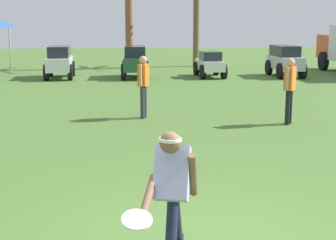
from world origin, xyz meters
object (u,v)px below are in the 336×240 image
(frisbee_in_flight, at_px, (137,220))
(frisbee_thrower, at_px, (172,189))
(parked_car_slot_d, at_px, (285,60))
(teammate_midfield, at_px, (290,85))
(parked_car_slot_b, at_px, (135,61))
(teammate_near_sideline, at_px, (143,81))
(parked_car_slot_c, at_px, (210,64))
(palm_tree_right_of_centre, at_px, (196,5))
(parked_car_slot_a, at_px, (60,61))

(frisbee_in_flight, bearing_deg, frisbee_thrower, 59.84)
(frisbee_thrower, relative_size, parked_car_slot_d, 0.59)
(parked_car_slot_d, bearing_deg, frisbee_in_flight, -111.97)
(frisbee_in_flight, xyz_separation_m, teammate_midfield, (3.86, 7.44, 0.19))
(parked_car_slot_b, bearing_deg, teammate_near_sideline, -90.69)
(parked_car_slot_c, xyz_separation_m, palm_tree_right_of_centre, (0.18, 5.20, 2.60))
(frisbee_thrower, xyz_separation_m, teammate_near_sideline, (0.11, 7.91, 0.15))
(frisbee_thrower, xyz_separation_m, frisbee_in_flight, (-0.37, -0.64, -0.05))
(teammate_midfield, bearing_deg, palm_tree_right_of_centre, 89.57)
(frisbee_thrower, distance_m, parked_car_slot_d, 18.19)
(parked_car_slot_b, bearing_deg, parked_car_slot_d, -1.66)
(teammate_near_sideline, xyz_separation_m, parked_car_slot_b, (0.11, 9.19, -0.22))
(teammate_near_sideline, bearing_deg, parked_car_slot_b, 89.31)
(frisbee_in_flight, relative_size, teammate_near_sideline, 0.19)
(parked_car_slot_a, xyz_separation_m, parked_car_slot_c, (6.39, -0.22, -0.16))
(teammate_near_sideline, distance_m, parked_car_slot_c, 9.72)
(teammate_midfield, height_order, parked_car_slot_a, teammate_midfield)
(teammate_midfield, distance_m, parked_car_slot_d, 10.62)
(teammate_midfield, bearing_deg, teammate_near_sideline, 161.85)
(parked_car_slot_c, distance_m, parked_car_slot_d, 3.29)
(frisbee_in_flight, distance_m, parked_car_slot_c, 18.09)
(parked_car_slot_b, height_order, parked_car_slot_d, same)
(teammate_near_sideline, height_order, palm_tree_right_of_centre, palm_tree_right_of_centre)
(frisbee_thrower, height_order, palm_tree_right_of_centre, palm_tree_right_of_centre)
(parked_car_slot_b, bearing_deg, frisbee_thrower, -90.74)
(parked_car_slot_d, bearing_deg, parked_car_slot_a, 177.92)
(parked_car_slot_a, relative_size, parked_car_slot_b, 0.99)
(frisbee_in_flight, distance_m, parked_car_slot_a, 18.09)
(frisbee_in_flight, height_order, parked_car_slot_c, parked_car_slot_c)
(teammate_midfield, height_order, parked_car_slot_c, teammate_midfield)
(frisbee_thrower, xyz_separation_m, parked_car_slot_b, (0.22, 17.10, -0.07))
(teammate_midfield, relative_size, parked_car_slot_b, 0.64)
(frisbee_thrower, bearing_deg, parked_car_slot_d, 68.36)
(parked_car_slot_a, bearing_deg, parked_car_slot_b, -2.93)
(frisbee_thrower, height_order, parked_car_slot_c, frisbee_thrower)
(parked_car_slot_a, distance_m, parked_car_slot_d, 9.68)
(frisbee_thrower, xyz_separation_m, parked_car_slot_d, (6.71, 16.91, -0.07))
(parked_car_slot_d, bearing_deg, parked_car_slot_c, 177.78)
(palm_tree_right_of_centre, bearing_deg, frisbee_in_flight, -99.87)
(parked_car_slot_c, bearing_deg, frisbee_thrower, -101.37)
(frisbee_in_flight, bearing_deg, parked_car_slot_c, 77.87)
(frisbee_in_flight, relative_size, parked_car_slot_b, 0.12)
(teammate_midfield, bearing_deg, parked_car_slot_d, 72.33)
(frisbee_thrower, xyz_separation_m, palm_tree_right_of_centre, (3.61, 22.24, 2.37))
(teammate_near_sideline, bearing_deg, parked_car_slot_a, 108.18)
(frisbee_thrower, distance_m, parked_car_slot_c, 17.38)
(parked_car_slot_a, bearing_deg, parked_car_slot_d, -2.08)
(parked_car_slot_c, bearing_deg, parked_car_slot_d, -2.22)
(frisbee_in_flight, bearing_deg, teammate_near_sideline, 86.75)
(teammate_midfield, xyz_separation_m, parked_car_slot_b, (-3.27, 10.30, -0.22))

